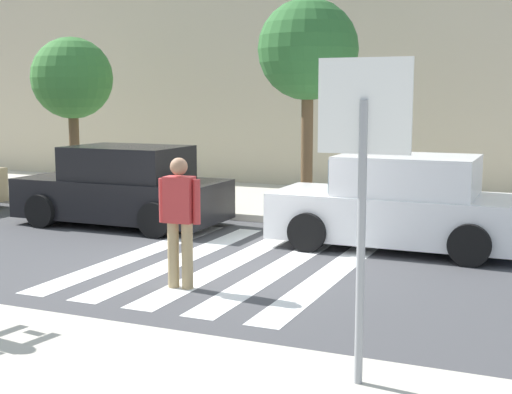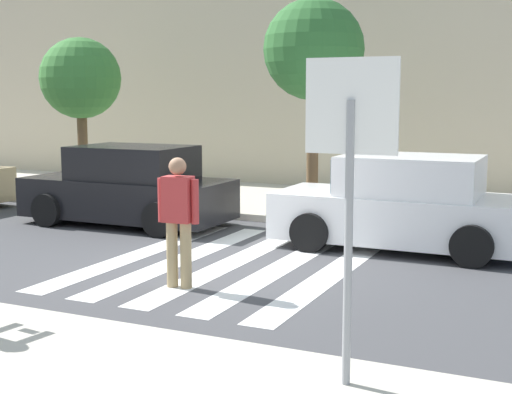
# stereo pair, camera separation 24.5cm
# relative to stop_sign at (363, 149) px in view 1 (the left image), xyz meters

# --- Properties ---
(ground_plane) EXTENTS (120.00, 120.00, 0.00)m
(ground_plane) POSITION_rel_stop_sign_xyz_m (-3.07, 3.76, -2.09)
(ground_plane) COLOR #424244
(sidewalk_far) EXTENTS (60.00, 4.80, 0.14)m
(sidewalk_far) POSITION_rel_stop_sign_xyz_m (-3.07, 9.76, -2.02)
(sidewalk_far) COLOR beige
(sidewalk_far) RESTS_ON ground
(building_facade_far) EXTENTS (56.00, 4.00, 6.66)m
(building_facade_far) POSITION_rel_stop_sign_xyz_m (-3.07, 14.16, 1.24)
(building_facade_far) COLOR beige
(building_facade_far) RESTS_ON ground
(crosswalk_stripe_0) EXTENTS (0.44, 5.20, 0.01)m
(crosswalk_stripe_0) POSITION_rel_stop_sign_xyz_m (-4.67, 3.96, -2.09)
(crosswalk_stripe_0) COLOR silver
(crosswalk_stripe_0) RESTS_ON ground
(crosswalk_stripe_1) EXTENTS (0.44, 5.20, 0.01)m
(crosswalk_stripe_1) POSITION_rel_stop_sign_xyz_m (-3.87, 3.96, -2.09)
(crosswalk_stripe_1) COLOR silver
(crosswalk_stripe_1) RESTS_ON ground
(crosswalk_stripe_2) EXTENTS (0.44, 5.20, 0.01)m
(crosswalk_stripe_2) POSITION_rel_stop_sign_xyz_m (-3.07, 3.96, -2.09)
(crosswalk_stripe_2) COLOR silver
(crosswalk_stripe_2) RESTS_ON ground
(crosswalk_stripe_3) EXTENTS (0.44, 5.20, 0.01)m
(crosswalk_stripe_3) POSITION_rel_stop_sign_xyz_m (-2.27, 3.96, -2.09)
(crosswalk_stripe_3) COLOR silver
(crosswalk_stripe_3) RESTS_ON ground
(crosswalk_stripe_4) EXTENTS (0.44, 5.20, 0.01)m
(crosswalk_stripe_4) POSITION_rel_stop_sign_xyz_m (-1.47, 3.96, -2.09)
(crosswalk_stripe_4) COLOR silver
(crosswalk_stripe_4) RESTS_ON ground
(stop_sign) EXTENTS (0.76, 0.08, 2.67)m
(stop_sign) POSITION_rel_stop_sign_xyz_m (0.00, 0.00, 0.00)
(stop_sign) COLOR gray
(stop_sign) RESTS_ON sidewalk_near
(pedestrian_crossing) EXTENTS (0.58, 0.27, 1.72)m
(pedestrian_crossing) POSITION_rel_stop_sign_xyz_m (-3.07, 2.44, -1.12)
(pedestrian_crossing) COLOR tan
(pedestrian_crossing) RESTS_ON ground
(parked_car_black) EXTENTS (4.10, 1.92, 1.55)m
(parked_car_black) POSITION_rel_stop_sign_xyz_m (-6.36, 6.06, -1.37)
(parked_car_black) COLOR black
(parked_car_black) RESTS_ON ground
(parked_car_white) EXTENTS (4.10, 1.92, 1.55)m
(parked_car_white) POSITION_rel_stop_sign_xyz_m (-0.95, 6.06, -1.37)
(parked_car_white) COLOR white
(parked_car_white) RESTS_ON ground
(street_tree_west) EXTENTS (1.90, 1.90, 3.73)m
(street_tree_west) POSITION_rel_stop_sign_xyz_m (-9.18, 8.25, 0.80)
(street_tree_west) COLOR brown
(street_tree_west) RESTS_ON sidewalk_far
(street_tree_center) EXTENTS (2.02, 2.02, 4.30)m
(street_tree_center) POSITION_rel_stop_sign_xyz_m (-3.31, 8.13, 1.30)
(street_tree_center) COLOR brown
(street_tree_center) RESTS_ON sidewalk_far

